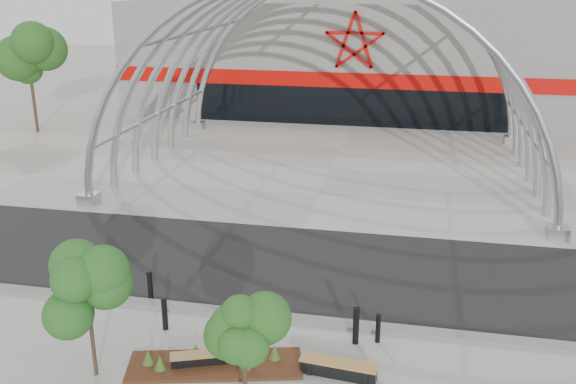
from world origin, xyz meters
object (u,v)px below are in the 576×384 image
Objects in this scene: street_tree_1 at (244,334)px; bench_1 at (339,369)px; bench_0 at (205,359)px; street_tree_0 at (87,295)px; bollard_2 at (246,341)px.

street_tree_1 is 1.55× the size of bench_1.
street_tree_0 is at bearing -160.21° from bench_0.
street_tree_1 is at bearing -131.51° from bench_1.
bench_0 is (2.65, 0.95, -2.13)m from street_tree_0.
street_tree_1 is (4.29, -0.95, -0.02)m from street_tree_0.
street_tree_1 reaches higher than bench_0.
street_tree_0 is at bearing -158.21° from bollard_2.
bollard_2 is at bearing 104.69° from street_tree_1.
street_tree_0 is 2.96× the size of bollard_2.
street_tree_1 is at bearing -75.31° from bollard_2.
bollard_2 is (-0.63, 2.41, -1.75)m from street_tree_1.
bollard_2 is (-2.54, 0.26, 0.34)m from bench_1.
street_tree_1 is 1.74× the size of bench_0.
bench_1 reaches higher than bench_0.
street_tree_1 is 3.55m from bench_1.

